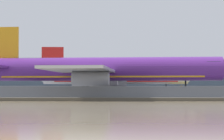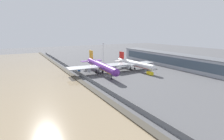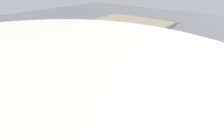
# 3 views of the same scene
# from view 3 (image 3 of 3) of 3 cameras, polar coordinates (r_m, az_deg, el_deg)

# --- Properties ---
(ground_plane) EXTENTS (500.00, 500.00, 0.00)m
(ground_plane) POSITION_cam_3_polar(r_m,az_deg,el_deg) (100.87, -0.33, -1.69)
(ground_plane) COLOR #565659
(waterfront_lagoon) EXTENTS (320.00, 98.00, 0.01)m
(waterfront_lagoon) POSITION_cam_3_polar(r_m,az_deg,el_deg) (152.29, -21.53, 6.76)
(waterfront_lagoon) COLOR #937F60
(waterfront_lagoon) RESTS_ON ground
(shoreline_seawall) EXTENTS (320.00, 3.00, 0.50)m
(shoreline_seawall) POSITION_cam_3_polar(r_m,az_deg,el_deg) (113.46, -8.33, 1.66)
(shoreline_seawall) COLOR #474238
(shoreline_seawall) RESTS_ON ground
(perimeter_fence) EXTENTS (280.00, 0.10, 2.26)m
(perimeter_fence) POSITION_cam_3_polar(r_m,az_deg,el_deg) (110.08, -6.76, 1.42)
(perimeter_fence) COLOR slate
(perimeter_fence) RESTS_ON ground
(cargo_jet_purple) EXTENTS (52.69, 45.65, 14.47)m
(cargo_jet_purple) POSITION_cam_3_polar(r_m,az_deg,el_deg) (104.04, 1.66, 2.68)
(cargo_jet_purple) COLOR #602889
(cargo_jet_purple) RESTS_ON ground
(passenger_jet_white_red) EXTENTS (42.68, 36.69, 12.66)m
(passenger_jet_white_red) POSITION_cam_3_polar(r_m,az_deg,el_deg) (89.98, 14.43, -3.03)
(passenger_jet_white_red) COLOR white
(passenger_jet_white_red) RESTS_ON ground
(baggage_tug) EXTENTS (3.57, 3.01, 1.80)m
(baggage_tug) POSITION_cam_3_polar(r_m,az_deg,el_deg) (123.00, 2.20, 4.35)
(baggage_tug) COLOR #19519E
(baggage_tug) RESTS_ON ground
(ops_van) EXTENTS (5.35, 2.50, 2.48)m
(ops_van) POSITION_cam_3_polar(r_m,az_deg,el_deg) (78.85, 8.38, -10.35)
(ops_van) COLOR yellow
(ops_van) RESTS_ON ground
(apron_light_mast_apron_west) EXTENTS (3.20, 0.40, 18.16)m
(apron_light_mast_apron_west) POSITION_cam_3_polar(r_m,az_deg,el_deg) (126.72, 21.69, 7.71)
(apron_light_mast_apron_west) COLOR #A8A8AD
(apron_light_mast_apron_west) RESTS_ON ground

